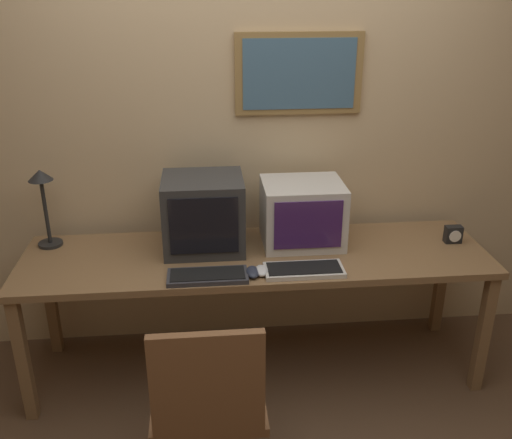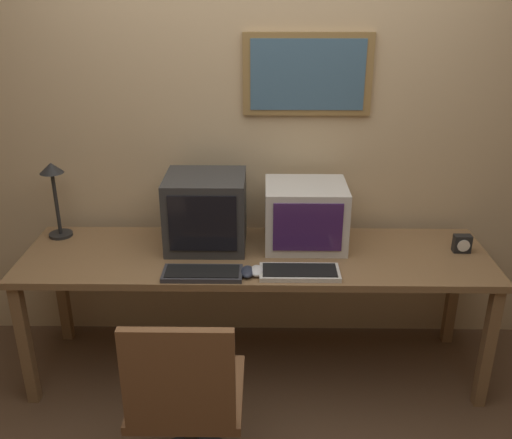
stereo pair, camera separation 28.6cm
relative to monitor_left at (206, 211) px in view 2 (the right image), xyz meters
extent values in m
cube|color=#D1B284|center=(0.26, 0.31, 0.39)|extent=(8.00, 0.05, 2.60)
cube|color=olive|center=(0.52, 0.27, 0.66)|extent=(0.67, 0.02, 0.42)
cube|color=#42667F|center=(0.52, 0.26, 0.66)|extent=(0.59, 0.01, 0.36)
cube|color=olive|center=(0.26, -0.11, -0.21)|extent=(2.39, 0.66, 0.04)
cube|color=olive|center=(-0.89, -0.39, -0.57)|extent=(0.06, 0.06, 0.68)
cube|color=olive|center=(1.41, -0.39, -0.57)|extent=(0.06, 0.06, 0.68)
cube|color=olive|center=(-0.89, 0.17, -0.57)|extent=(0.06, 0.06, 0.68)
cube|color=olive|center=(1.41, 0.17, -0.57)|extent=(0.06, 0.06, 0.68)
cube|color=#333333|center=(0.00, 0.00, 0.00)|extent=(0.41, 0.36, 0.38)
cube|color=black|center=(0.00, -0.18, 0.01)|extent=(0.34, 0.01, 0.29)
cube|color=beige|center=(0.52, 0.02, -0.03)|extent=(0.42, 0.35, 0.33)
cube|color=#3D1E56|center=(0.52, -0.16, -0.02)|extent=(0.34, 0.01, 0.25)
cube|color=#333338|center=(0.01, -0.34, -0.18)|extent=(0.38, 0.16, 0.02)
cube|color=black|center=(0.01, -0.34, -0.17)|extent=(0.35, 0.13, 0.00)
cube|color=beige|center=(0.47, -0.33, -0.18)|extent=(0.38, 0.17, 0.02)
cube|color=black|center=(0.47, -0.33, -0.17)|extent=(0.35, 0.14, 0.00)
ellipsoid|color=silver|center=(0.27, -0.33, -0.17)|extent=(0.07, 0.10, 0.04)
ellipsoid|color=#282D3D|center=(0.22, -0.34, -0.17)|extent=(0.06, 0.11, 0.04)
cube|color=black|center=(1.33, -0.07, -0.15)|extent=(0.09, 0.05, 0.09)
cylinder|color=white|center=(1.33, -0.10, -0.15)|extent=(0.06, 0.00, 0.06)
cylinder|color=black|center=(-0.82, 0.10, -0.18)|extent=(0.13, 0.13, 0.02)
cylinder|color=black|center=(-0.82, 0.10, 0.00)|extent=(0.02, 0.02, 0.36)
cone|color=black|center=(-0.82, 0.10, 0.20)|extent=(0.12, 0.12, 0.06)
cylinder|color=#282828|center=(-0.01, -0.88, -0.67)|extent=(0.06, 0.06, 0.42)
cube|color=brown|center=(-0.01, -0.88, -0.44)|extent=(0.45, 0.45, 0.04)
cube|color=brown|center=(-0.01, -1.08, -0.21)|extent=(0.41, 0.04, 0.42)
camera|label=1|loc=(0.01, -2.73, 1.12)|focal=40.00mm
camera|label=2|loc=(0.30, -2.74, 1.12)|focal=40.00mm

